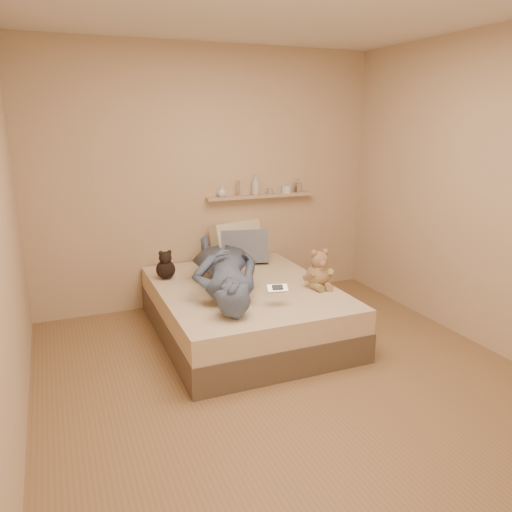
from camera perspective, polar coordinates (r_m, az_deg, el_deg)
name	(u,v)px	position (r m, az deg, el deg)	size (l,w,h in m)	color
room	(292,209)	(3.41, 4.19, 5.41)	(3.80, 3.80, 3.80)	#886446
bed	(244,310)	(4.53, -1.36, -6.16)	(1.50, 1.90, 0.45)	brown
game_console	(278,288)	(3.96, 2.47, -3.71)	(0.17, 0.10, 0.06)	#AEB1B5
teddy_bear	(319,272)	(4.42, 7.19, -1.78)	(0.29, 0.28, 0.35)	#A38559
dark_plush	(166,266)	(4.70, -10.30, -1.19)	(0.18, 0.18, 0.28)	black
pillow_cream	(237,241)	(5.23, -2.19, 1.68)	(0.55, 0.16, 0.40)	beige
pillow_grey	(243,247)	(5.11, -1.46, 1.02)	(0.50, 0.14, 0.34)	slate
person	(224,268)	(4.34, -3.65, -1.40)	(0.58, 1.58, 0.38)	#495673
wall_shelf	(261,196)	(5.32, 0.59, 6.88)	(1.20, 0.12, 0.03)	tan
shelf_bottles	(260,188)	(5.31, 0.47, 7.81)	(0.96, 0.12, 0.21)	silver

